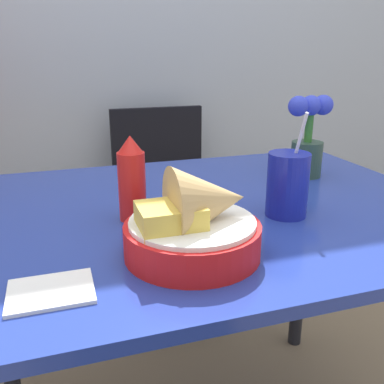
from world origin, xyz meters
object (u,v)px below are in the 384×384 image
food_basket (197,223)px  drink_cup (287,187)px  ketchup_bottle (132,180)px  chair_far_window (163,194)px  flower_vase (308,138)px

food_basket → drink_cup: drink_cup is taller
ketchup_bottle → chair_far_window: bearing=72.0°
flower_vase → ketchup_bottle: bearing=-162.0°
chair_far_window → food_basket: 1.13m
ketchup_bottle → flower_vase: size_ratio=0.80×
chair_far_window → ketchup_bottle: (-0.28, -0.87, 0.34)m
chair_far_window → food_basket: food_basket is taller
ketchup_bottle → drink_cup: size_ratio=0.79×
food_basket → flower_vase: (0.45, 0.37, 0.05)m
chair_far_window → drink_cup: (0.04, -0.95, 0.32)m
chair_far_window → food_basket: size_ratio=3.68×
ketchup_bottle → food_basket: bearing=-69.1°
food_basket → drink_cup: size_ratio=1.05×
chair_far_window → flower_vase: 0.83m
ketchup_bottle → drink_cup: drink_cup is taller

